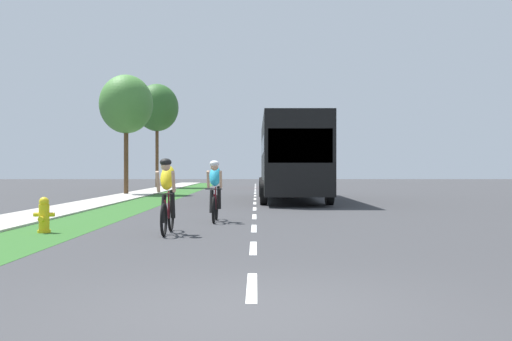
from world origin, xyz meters
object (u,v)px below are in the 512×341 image
object	(u,v)px
cyclist_trailing	(217,190)
bus_black	(293,155)
street_tree_far	(159,108)
fire_hydrant_yellow	(47,215)
pickup_red	(278,177)
cyclist_lead	(170,195)
street_tree_near	(129,105)

from	to	relation	value
cyclist_trailing	bus_black	xyz separation A→B (m)	(2.60, 11.24, 1.17)
cyclist_trailing	street_tree_far	xyz separation A→B (m)	(-6.29, 29.79, 5.11)
fire_hydrant_yellow	pickup_red	xyz separation A→B (m)	(5.97, 31.78, 0.46)
street_tree_far	fire_hydrant_yellow	bearing A→B (deg)	-85.03
cyclist_lead	pickup_red	bearing A→B (deg)	84.10
street_tree_near	street_tree_far	xyz separation A→B (m)	(-0.40, 12.75, 1.09)
cyclist_trailing	street_tree_near	world-z (taller)	street_tree_near
fire_hydrant_yellow	street_tree_near	bearing A→B (deg)	97.01
bus_black	street_tree_far	world-z (taller)	street_tree_far
cyclist_trailing	street_tree_near	bearing A→B (deg)	109.08
cyclist_trailing	pickup_red	size ratio (longest dim) A/B	0.34
fire_hydrant_yellow	street_tree_far	size ratio (longest dim) A/B	0.10
fire_hydrant_yellow	street_tree_far	xyz separation A→B (m)	(-2.84, 32.58, 5.55)
cyclist_lead	pickup_red	size ratio (longest dim) A/B	0.34
cyclist_lead	bus_black	xyz separation A→B (m)	(3.40, 14.27, 1.17)
cyclist_trailing	bus_black	world-z (taller)	bus_black
pickup_red	street_tree_near	world-z (taller)	street_tree_near
pickup_red	fire_hydrant_yellow	bearing A→B (deg)	-100.65
cyclist_trailing	street_tree_near	distance (m)	18.48
cyclist_trailing	pickup_red	world-z (taller)	pickup_red
cyclist_lead	cyclist_trailing	world-z (taller)	same
bus_black	street_tree_near	distance (m)	10.68
fire_hydrant_yellow	bus_black	world-z (taller)	bus_black
bus_black	pickup_red	bearing A→B (deg)	90.27
fire_hydrant_yellow	pickup_red	bearing A→B (deg)	79.35
fire_hydrant_yellow	cyclist_trailing	bearing A→B (deg)	38.87
cyclist_lead	cyclist_trailing	distance (m)	3.13
fire_hydrant_yellow	cyclist_lead	distance (m)	2.71
fire_hydrant_yellow	bus_black	bearing A→B (deg)	66.64
fire_hydrant_yellow	street_tree_near	xyz separation A→B (m)	(-2.44, 19.84, 4.45)
bus_black	street_tree_near	size ratio (longest dim) A/B	1.81
bus_black	street_tree_near	xyz separation A→B (m)	(-8.50, 5.81, 2.85)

